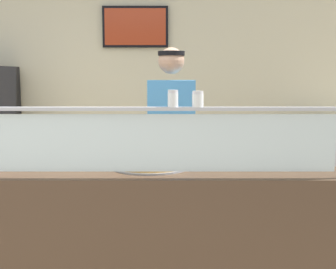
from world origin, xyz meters
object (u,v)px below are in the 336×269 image
(pizza_server, at_px, (155,162))
(parmesan_shaker, at_px, (173,100))
(pepper_flake_shaker, at_px, (197,100))
(worker_figure, at_px, (171,141))
(pizza_tray, at_px, (150,164))
(pizza_box_stack, at_px, (333,132))

(pizza_server, height_order, parmesan_shaker, parmesan_shaker)
(pepper_flake_shaker, bearing_deg, worker_figure, 97.35)
(pizza_tray, bearing_deg, pizza_server, -32.54)
(pizza_tray, distance_m, pepper_flake_shaker, 0.61)
(parmesan_shaker, bearing_deg, pizza_box_stack, 49.97)
(pizza_tray, bearing_deg, parmesan_shaker, -65.94)
(pizza_tray, bearing_deg, worker_figure, 79.17)
(pizza_server, xyz_separation_m, parmesan_shaker, (0.11, -0.30, 0.42))
(pepper_flake_shaker, xyz_separation_m, worker_figure, (-0.14, 1.07, -0.40))
(pizza_tray, height_order, parmesan_shaker, parmesan_shaker)
(pizza_server, distance_m, pepper_flake_shaker, 0.57)
(parmesan_shaker, height_order, worker_figure, worker_figure)
(pizza_server, height_order, pepper_flake_shaker, pepper_flake_shaker)
(pizza_tray, height_order, pepper_flake_shaker, pepper_flake_shaker)
(pizza_server, xyz_separation_m, pizza_box_stack, (1.77, 1.68, -0.03))
(pizza_box_stack, bearing_deg, pizza_server, -136.50)
(parmesan_shaker, bearing_deg, pepper_flake_shaker, 0.00)
(pizza_server, distance_m, parmesan_shaker, 0.52)
(worker_figure, bearing_deg, pizza_server, -98.29)
(pizza_tray, relative_size, worker_figure, 0.30)
(pepper_flake_shaker, bearing_deg, pizza_server, 130.22)
(worker_figure, bearing_deg, pepper_flake_shaker, -82.65)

